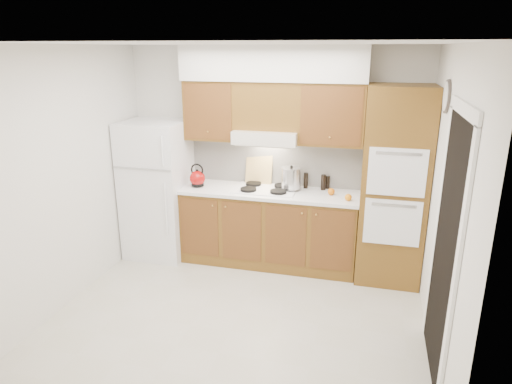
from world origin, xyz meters
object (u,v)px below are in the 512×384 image
fridge (158,189)px  kettle (197,178)px  oven_cabinet (394,187)px  stock_pot (291,178)px

fridge → kettle: fridge is taller
kettle → fridge: bearing=156.2°
oven_cabinet → stock_pot: 1.17m
fridge → stock_pot: (1.68, 0.13, 0.23)m
fridge → oven_cabinet: (2.85, 0.03, 0.24)m
fridge → stock_pot: bearing=4.3°
fridge → oven_cabinet: size_ratio=0.78×
kettle → stock_pot: (1.14, 0.14, 0.04)m
kettle → stock_pot: size_ratio=0.79×
oven_cabinet → kettle: 2.30m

